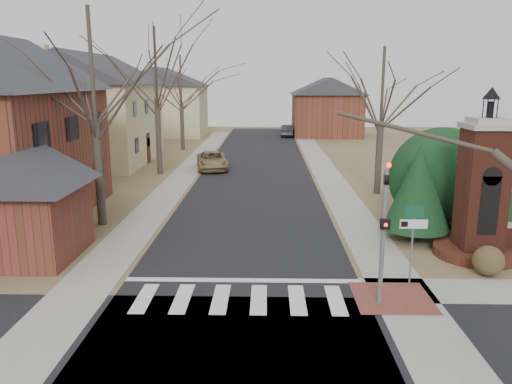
{
  "coord_description": "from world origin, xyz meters",
  "views": [
    {
      "loc": [
        0.85,
        -13.66,
        6.71
      ],
      "look_at": [
        0.39,
        6.0,
        2.28
      ],
      "focal_mm": 35.0,
      "sensor_mm": 36.0,
      "label": 1
    }
  ],
  "objects_px": {
    "pickup_truck": "(212,161)",
    "brick_gate_monument": "(481,202)",
    "distant_car": "(289,131)",
    "sign_post": "(413,230)",
    "traffic_signal_pole": "(384,223)"
  },
  "relations": [
    {
      "from": "sign_post",
      "to": "distant_car",
      "type": "bearing_deg",
      "value": 92.79
    },
    {
      "from": "brick_gate_monument",
      "to": "sign_post",
      "type": "bearing_deg",
      "value": -138.58
    },
    {
      "from": "sign_post",
      "to": "brick_gate_monument",
      "type": "relative_size",
      "value": 0.42
    },
    {
      "from": "pickup_truck",
      "to": "brick_gate_monument",
      "type": "bearing_deg",
      "value": -65.97
    },
    {
      "from": "pickup_truck",
      "to": "distant_car",
      "type": "height_order",
      "value": "distant_car"
    },
    {
      "from": "brick_gate_monument",
      "to": "pickup_truck",
      "type": "distance_m",
      "value": 22.74
    },
    {
      "from": "traffic_signal_pole",
      "to": "sign_post",
      "type": "height_order",
      "value": "traffic_signal_pole"
    },
    {
      "from": "distant_car",
      "to": "sign_post",
      "type": "bearing_deg",
      "value": 101.11
    },
    {
      "from": "sign_post",
      "to": "pickup_truck",
      "type": "bearing_deg",
      "value": 112.22
    },
    {
      "from": "sign_post",
      "to": "brick_gate_monument",
      "type": "distance_m",
      "value": 4.55
    },
    {
      "from": "distant_car",
      "to": "traffic_signal_pole",
      "type": "bearing_deg",
      "value": 99.43
    },
    {
      "from": "sign_post",
      "to": "pickup_truck",
      "type": "xyz_separation_m",
      "value": [
        -8.99,
        22.01,
        -1.27
      ]
    },
    {
      "from": "traffic_signal_pole",
      "to": "pickup_truck",
      "type": "distance_m",
      "value": 24.74
    },
    {
      "from": "brick_gate_monument",
      "to": "pickup_truck",
      "type": "relative_size",
      "value": 1.33
    },
    {
      "from": "brick_gate_monument",
      "to": "distant_car",
      "type": "bearing_deg",
      "value": 97.58
    }
  ]
}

